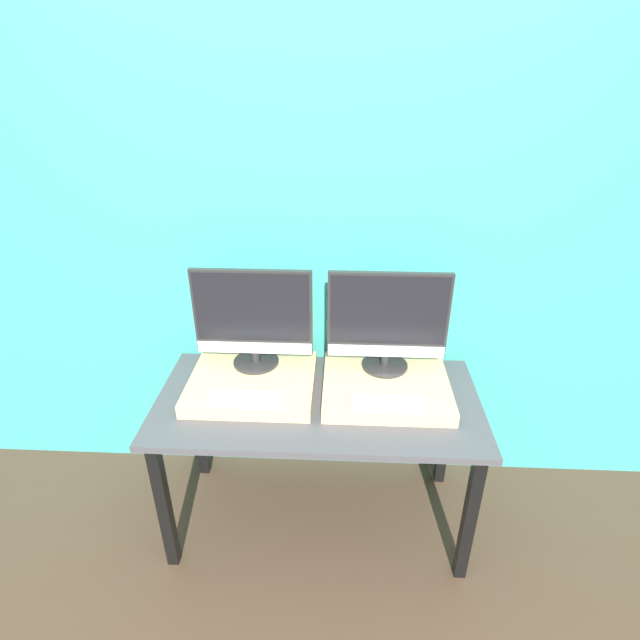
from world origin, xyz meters
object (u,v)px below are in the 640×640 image
at_px(monitor_left, 253,317).
at_px(monitor_right, 388,321).
at_px(keyboard_left, 245,399).
at_px(keyboard_right, 389,403).

xyz_separation_m(monitor_left, monitor_right, (0.60, 0.00, 0.00)).
height_order(monitor_left, keyboard_left, monitor_left).
xyz_separation_m(monitor_right, keyboard_right, (0.00, -0.29, -0.23)).
height_order(monitor_right, keyboard_right, monitor_right).
bearing_deg(monitor_right, keyboard_left, -154.39).
height_order(keyboard_left, keyboard_right, same).
distance_m(keyboard_left, keyboard_right, 0.60).
height_order(keyboard_left, monitor_right, monitor_right).
height_order(monitor_left, keyboard_right, monitor_left).
relative_size(monitor_left, keyboard_right, 1.76).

